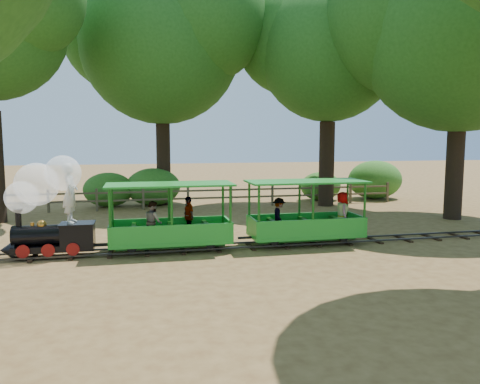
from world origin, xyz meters
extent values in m
plane|color=#9D7943|center=(0.00, 0.00, 0.00)|extent=(90.00, 90.00, 0.00)
cube|color=#3F3D3A|center=(0.00, -0.30, 0.08)|extent=(22.00, 0.05, 0.05)
cube|color=#3F3D3A|center=(0.00, 0.30, 0.08)|extent=(22.00, 0.05, 0.05)
cube|color=#382314|center=(0.00, 0.00, 0.03)|extent=(0.12, 1.00, 0.05)
cube|color=#382314|center=(-5.00, 0.00, 0.03)|extent=(0.12, 1.00, 0.05)
cube|color=#382314|center=(5.00, 0.00, 0.03)|extent=(0.12, 1.00, 0.05)
cube|color=black|center=(-5.46, 0.00, 0.27)|extent=(2.10, 0.67, 0.17)
cylinder|color=black|center=(-5.79, 0.00, 0.63)|extent=(1.34, 0.54, 0.54)
cylinder|color=black|center=(-6.32, 0.00, 1.10)|extent=(0.15, 0.15, 0.42)
sphere|color=#B57E2B|center=(-5.75, 0.00, 0.91)|extent=(0.25, 0.25, 0.25)
cylinder|color=#B57E2B|center=(-5.98, 0.00, 0.93)|extent=(0.10, 0.10, 0.10)
cube|color=black|center=(-4.84, 0.00, 0.62)|extent=(0.86, 0.67, 0.53)
cube|color=black|center=(-4.84, 0.00, 0.90)|extent=(0.91, 0.73, 0.04)
cone|color=black|center=(-6.61, 0.00, 0.25)|extent=(0.43, 0.61, 0.61)
cylinder|color=#B57E2B|center=(-6.49, 0.00, 0.72)|extent=(0.10, 0.13, 0.13)
cylinder|color=maroon|center=(-6.18, -0.34, 0.27)|extent=(0.34, 0.06, 0.34)
cylinder|color=maroon|center=(-6.18, 0.34, 0.27)|extent=(0.34, 0.06, 0.34)
cylinder|color=maroon|center=(-5.55, -0.34, 0.27)|extent=(0.34, 0.06, 0.34)
cylinder|color=maroon|center=(-5.55, 0.34, 0.27)|extent=(0.34, 0.06, 0.34)
cylinder|color=maroon|center=(-4.93, -0.34, 0.27)|extent=(0.34, 0.06, 0.34)
cylinder|color=maroon|center=(-4.93, 0.34, 0.27)|extent=(0.34, 0.06, 0.34)
sphere|color=white|center=(-6.22, 0.05, 1.65)|extent=(0.86, 0.86, 0.86)
sphere|color=white|center=(-5.84, 0.10, 1.98)|extent=(1.15, 1.15, 1.15)
sphere|color=white|center=(-5.17, 0.15, 2.27)|extent=(0.96, 0.96, 0.96)
imported|color=silver|center=(-4.99, 0.04, 1.74)|extent=(0.41, 0.61, 1.63)
cube|color=green|center=(-2.33, 0.00, 0.32)|extent=(3.39, 1.30, 0.10)
cube|color=#175D15|center=(-2.33, 0.00, 0.20)|extent=(3.05, 0.50, 0.14)
cube|color=green|center=(-2.33, -0.61, 0.62)|extent=(3.39, 0.06, 0.50)
cube|color=green|center=(-2.33, 0.61, 0.62)|extent=(3.39, 0.06, 0.50)
cube|color=green|center=(-2.33, 0.00, 1.92)|extent=(3.54, 1.45, 0.05)
cylinder|color=#175D15|center=(-3.94, -0.59, 1.12)|extent=(0.07, 0.07, 1.60)
cylinder|color=#175D15|center=(-3.94, 0.59, 1.12)|extent=(0.07, 0.07, 1.60)
cylinder|color=#175D15|center=(-0.71, -0.59, 1.12)|extent=(0.07, 0.07, 1.60)
cylinder|color=#175D15|center=(-0.71, 0.59, 1.12)|extent=(0.07, 0.07, 1.60)
cube|color=#175D15|center=(-3.34, 0.00, 0.57)|extent=(0.12, 1.10, 0.40)
cube|color=#175D15|center=(-2.33, 0.00, 0.57)|extent=(0.12, 1.10, 0.40)
cube|color=#175D15|center=(-1.31, 0.00, 0.57)|extent=(0.12, 1.10, 0.40)
cylinder|color=black|center=(-3.41, -0.34, 0.24)|extent=(0.28, 0.06, 0.28)
cylinder|color=black|center=(-3.41, 0.34, 0.24)|extent=(0.28, 0.06, 0.28)
cylinder|color=black|center=(-1.24, -0.34, 0.24)|extent=(0.28, 0.06, 0.28)
cylinder|color=black|center=(-1.24, 0.34, 0.24)|extent=(0.28, 0.06, 0.28)
imported|color=gray|center=(-2.81, -0.31, 0.94)|extent=(0.58, 0.66, 1.13)
imported|color=gray|center=(-1.78, 0.35, 0.95)|extent=(0.43, 0.72, 1.15)
cube|color=green|center=(1.72, 0.00, 0.32)|extent=(3.39, 1.30, 0.10)
cube|color=#175D15|center=(1.72, 0.00, 0.20)|extent=(3.05, 0.50, 0.14)
cube|color=green|center=(1.72, -0.61, 0.62)|extent=(3.39, 0.06, 0.50)
cube|color=green|center=(1.72, 0.61, 0.62)|extent=(3.39, 0.06, 0.50)
cube|color=green|center=(1.72, 0.00, 1.92)|extent=(3.54, 1.45, 0.05)
cylinder|color=#175D15|center=(0.11, -0.59, 1.12)|extent=(0.07, 0.07, 1.60)
cylinder|color=#175D15|center=(0.11, 0.59, 1.12)|extent=(0.07, 0.07, 1.60)
cylinder|color=#175D15|center=(3.34, -0.59, 1.12)|extent=(0.07, 0.07, 1.60)
cylinder|color=#175D15|center=(3.34, 0.59, 1.12)|extent=(0.07, 0.07, 1.60)
cube|color=#175D15|center=(0.70, 0.00, 0.57)|extent=(0.12, 1.10, 0.40)
cube|color=#175D15|center=(1.72, 0.00, 0.57)|extent=(0.12, 1.10, 0.40)
cube|color=#175D15|center=(2.74, 0.00, 0.57)|extent=(0.12, 1.10, 0.40)
cylinder|color=black|center=(0.64, -0.34, 0.24)|extent=(0.28, 0.06, 0.28)
cylinder|color=black|center=(0.64, 0.34, 0.24)|extent=(0.28, 0.06, 0.28)
cylinder|color=black|center=(2.81, -0.34, 0.24)|extent=(0.28, 0.06, 0.28)
cylinder|color=black|center=(2.81, 0.34, 0.24)|extent=(0.28, 0.06, 0.28)
imported|color=gray|center=(0.91, 0.10, 0.90)|extent=(0.50, 0.74, 1.07)
imported|color=gray|center=(2.76, -0.30, 0.99)|extent=(0.50, 0.67, 1.24)
cylinder|color=#2D2116|center=(-2.00, 9.50, 2.06)|extent=(0.66, 0.66, 4.11)
cylinder|color=#2D2116|center=(-2.00, 9.50, 5.29)|extent=(0.50, 0.50, 2.35)
sphere|color=#21541A|center=(-2.00, 9.50, 7.59)|extent=(7.52, 7.52, 7.52)
sphere|color=#21541A|center=(-0.12, 8.37, 8.53)|extent=(5.64, 5.64, 5.64)
sphere|color=#21541A|center=(-3.69, 10.82, 8.35)|extent=(6.01, 6.01, 6.01)
cylinder|color=#2D2116|center=(5.50, 7.50, 1.98)|extent=(0.72, 0.72, 3.95)
cylinder|color=#2D2116|center=(5.50, 7.50, 5.08)|extent=(0.54, 0.54, 2.26)
sphere|color=#21541A|center=(5.50, 7.50, 7.18)|extent=(6.49, 6.49, 6.49)
sphere|color=#21541A|center=(7.12, 6.53, 7.99)|extent=(4.87, 4.87, 4.87)
sphere|color=#21541A|center=(4.04, 8.64, 7.83)|extent=(5.19, 5.19, 5.19)
cylinder|color=#2D2116|center=(9.00, 3.00, 1.95)|extent=(0.68, 0.68, 3.89)
cylinder|color=#2D2116|center=(9.00, 3.00, 5.01)|extent=(0.51, 0.51, 2.22)
sphere|color=#21541A|center=(9.00, 3.00, 7.28)|extent=(7.72, 7.72, 7.72)
sphere|color=#21541A|center=(7.26, 4.35, 8.05)|extent=(6.17, 6.17, 6.17)
cube|color=brown|center=(-7.00, 8.00, 0.50)|extent=(0.10, 0.10, 1.00)
cube|color=brown|center=(-5.00, 8.00, 0.50)|extent=(0.10, 0.10, 1.00)
cube|color=brown|center=(-3.00, 8.00, 0.50)|extent=(0.10, 0.10, 1.00)
cube|color=brown|center=(-1.00, 8.00, 0.50)|extent=(0.10, 0.10, 1.00)
cube|color=brown|center=(1.00, 8.00, 0.50)|extent=(0.10, 0.10, 1.00)
cube|color=brown|center=(3.00, 8.00, 0.50)|extent=(0.10, 0.10, 1.00)
cube|color=brown|center=(5.00, 8.00, 0.50)|extent=(0.10, 0.10, 1.00)
cube|color=brown|center=(7.00, 8.00, 0.50)|extent=(0.10, 0.10, 1.00)
cube|color=brown|center=(9.00, 8.00, 0.50)|extent=(0.10, 0.10, 1.00)
cube|color=brown|center=(0.00, 8.00, 0.80)|extent=(18.00, 0.06, 0.08)
cube|color=brown|center=(0.00, 8.00, 0.45)|extent=(18.00, 0.06, 0.08)
ellipsoid|color=#2D6B1E|center=(-4.57, 9.30, 0.80)|extent=(2.31, 1.78, 1.60)
ellipsoid|color=#2D6B1E|center=(-2.52, 9.30, 0.89)|extent=(2.57, 1.97, 1.78)
ellipsoid|color=#2D6B1E|center=(5.96, 9.30, 0.73)|extent=(2.10, 1.62, 1.46)
ellipsoid|color=#2D6B1E|center=(9.00, 9.30, 1.01)|extent=(2.91, 2.24, 2.01)
camera|label=1|loc=(-3.17, -13.16, 3.23)|focal=35.00mm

